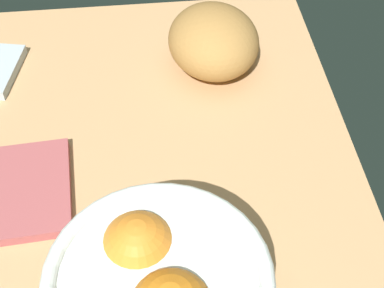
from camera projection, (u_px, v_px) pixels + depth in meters
The scene contains 3 objects.
ground_plane at pixel (125, 181), 75.81cm from camera, with size 76.01×62.54×3.00cm, color tan.
bread_loaf at pixel (213, 41), 85.60cm from camera, with size 15.15×13.49×9.58cm, color #AD7B3F.
napkin_spare at pixel (34, 189), 72.12cm from camera, with size 14.85×9.00×1.43cm, color #AC5254.
Camera 1 is at (47.76, 3.84, 58.13)cm, focal length 53.71 mm.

